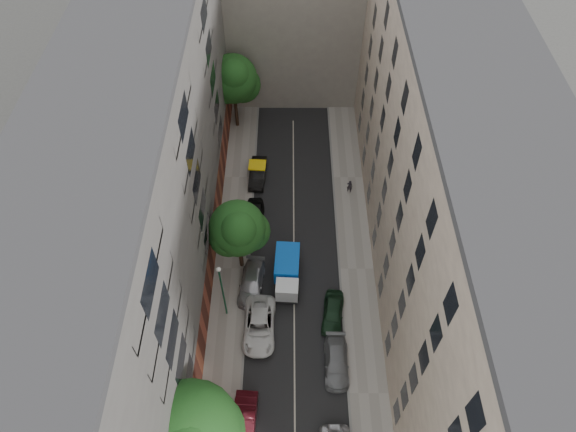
{
  "coord_description": "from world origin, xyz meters",
  "views": [
    {
      "loc": [
        -0.46,
        -24.65,
        38.13
      ],
      "look_at": [
        -0.53,
        1.21,
        6.0
      ],
      "focal_mm": 32.0,
      "sensor_mm": 36.0,
      "label": 1
    }
  ],
  "objects_px": {
    "car_left_5": "(258,173)",
    "lamp_post": "(222,287)",
    "car_left_1": "(244,424)",
    "tarp_truck": "(287,272)",
    "tree_far": "(234,81)",
    "pedestrian": "(350,186)",
    "car_left_4": "(255,216)",
    "car_right_1": "(336,362)",
    "car_left_3": "(252,283)",
    "car_left_2": "(259,325)",
    "tree_mid": "(239,230)",
    "car_right_2": "(333,312)"
  },
  "relations": [
    {
      "from": "car_right_1",
      "to": "tree_mid",
      "type": "bearing_deg",
      "value": 131.06
    },
    {
      "from": "car_left_5",
      "to": "lamp_post",
      "type": "bearing_deg",
      "value": -94.07
    },
    {
      "from": "car_left_1",
      "to": "car_right_2",
      "type": "bearing_deg",
      "value": 55.86
    },
    {
      "from": "car_left_1",
      "to": "car_right_2",
      "type": "xyz_separation_m",
      "value": [
        6.74,
        8.8,
        -0.06
      ]
    },
    {
      "from": "lamp_post",
      "to": "tarp_truck",
      "type": "bearing_deg",
      "value": 33.89
    },
    {
      "from": "car_right_1",
      "to": "lamp_post",
      "type": "bearing_deg",
      "value": 154.03
    },
    {
      "from": "tree_mid",
      "to": "tree_far",
      "type": "height_order",
      "value": "tree_far"
    },
    {
      "from": "tarp_truck",
      "to": "pedestrian",
      "type": "height_order",
      "value": "tarp_truck"
    },
    {
      "from": "car_left_5",
      "to": "lamp_post",
      "type": "relative_size",
      "value": 0.64
    },
    {
      "from": "tarp_truck",
      "to": "car_right_1",
      "type": "relative_size",
      "value": 1.13
    },
    {
      "from": "car_left_1",
      "to": "tarp_truck",
      "type": "bearing_deg",
      "value": 79.66
    },
    {
      "from": "tarp_truck",
      "to": "tree_mid",
      "type": "height_order",
      "value": "tree_mid"
    },
    {
      "from": "car_left_5",
      "to": "car_right_1",
      "type": "height_order",
      "value": "car_left_5"
    },
    {
      "from": "car_left_4",
      "to": "tree_far",
      "type": "xyz_separation_m",
      "value": [
        -2.49,
        13.41,
        5.39
      ]
    },
    {
      "from": "tarp_truck",
      "to": "tree_mid",
      "type": "distance_m",
      "value": 5.76
    },
    {
      "from": "car_left_3",
      "to": "car_left_4",
      "type": "xyz_separation_m",
      "value": [
        0.0,
        7.25,
        0.03
      ]
    },
    {
      "from": "tarp_truck",
      "to": "car_left_5",
      "type": "distance_m",
      "value": 12.43
    },
    {
      "from": "car_left_1",
      "to": "car_left_2",
      "type": "distance_m",
      "value": 7.64
    },
    {
      "from": "car_left_5",
      "to": "car_right_2",
      "type": "relative_size",
      "value": 1.07
    },
    {
      "from": "tarp_truck",
      "to": "car_left_4",
      "type": "relative_size",
      "value": 1.2
    },
    {
      "from": "car_left_2",
      "to": "car_left_3",
      "type": "distance_m",
      "value": 4.03
    },
    {
      "from": "car_left_1",
      "to": "tree_far",
      "type": "xyz_separation_m",
      "value": [
        -2.49,
        32.21,
        5.36
      ]
    },
    {
      "from": "car_left_3",
      "to": "lamp_post",
      "type": "bearing_deg",
      "value": -121.31
    },
    {
      "from": "car_left_3",
      "to": "tree_far",
      "type": "height_order",
      "value": "tree_far"
    },
    {
      "from": "tree_mid",
      "to": "lamp_post",
      "type": "distance_m",
      "value": 4.89
    },
    {
      "from": "car_left_5",
      "to": "car_right_1",
      "type": "distance_m",
      "value": 20.93
    },
    {
      "from": "car_left_1",
      "to": "car_left_3",
      "type": "relative_size",
      "value": 0.96
    },
    {
      "from": "car_left_1",
      "to": "car_left_4",
      "type": "height_order",
      "value": "car_left_1"
    },
    {
      "from": "pedestrian",
      "to": "tree_far",
      "type": "bearing_deg",
      "value": -19.53
    },
    {
      "from": "car_left_4",
      "to": "lamp_post",
      "type": "relative_size",
      "value": 0.62
    },
    {
      "from": "car_left_3",
      "to": "lamp_post",
      "type": "relative_size",
      "value": 0.71
    },
    {
      "from": "car_left_4",
      "to": "car_right_1",
      "type": "xyz_separation_m",
      "value": [
        6.8,
        -14.2,
        -0.07
      ]
    },
    {
      "from": "car_left_2",
      "to": "car_right_1",
      "type": "relative_size",
      "value": 1.19
    },
    {
      "from": "car_left_2",
      "to": "car_left_5",
      "type": "height_order",
      "value": "car_left_2"
    },
    {
      "from": "car_left_5",
      "to": "tree_mid",
      "type": "height_order",
      "value": "tree_mid"
    },
    {
      "from": "car_left_3",
      "to": "car_right_2",
      "type": "xyz_separation_m",
      "value": [
        6.74,
        -2.75,
        0.0
      ]
    },
    {
      "from": "car_left_4",
      "to": "tree_far",
      "type": "bearing_deg",
      "value": 97.83
    },
    {
      "from": "tarp_truck",
      "to": "car_left_3",
      "type": "bearing_deg",
      "value": -162.01
    },
    {
      "from": "car_left_4",
      "to": "pedestrian",
      "type": "xyz_separation_m",
      "value": [
        9.08,
        3.67,
        0.18
      ]
    },
    {
      "from": "car_left_2",
      "to": "car_left_3",
      "type": "height_order",
      "value": "car_left_2"
    },
    {
      "from": "car_right_1",
      "to": "pedestrian",
      "type": "relative_size",
      "value": 2.97
    },
    {
      "from": "car_left_2",
      "to": "car_right_2",
      "type": "height_order",
      "value": "car_left_2"
    },
    {
      "from": "car_left_4",
      "to": "lamp_post",
      "type": "bearing_deg",
      "value": -104.04
    },
    {
      "from": "car_right_2",
      "to": "tree_mid",
      "type": "height_order",
      "value": "tree_mid"
    },
    {
      "from": "tree_mid",
      "to": "tree_far",
      "type": "distance_m",
      "value": 18.61
    },
    {
      "from": "car_left_3",
      "to": "car_right_1",
      "type": "height_order",
      "value": "car_left_3"
    },
    {
      "from": "car_left_5",
      "to": "car_right_2",
      "type": "bearing_deg",
      "value": -63.43
    },
    {
      "from": "tree_far",
      "to": "car_left_2",
      "type": "bearing_deg",
      "value": -82.38
    },
    {
      "from": "car_right_1",
      "to": "car_left_4",
      "type": "bearing_deg",
      "value": 116.35
    },
    {
      "from": "tarp_truck",
      "to": "car_right_2",
      "type": "height_order",
      "value": "tarp_truck"
    }
  ]
}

